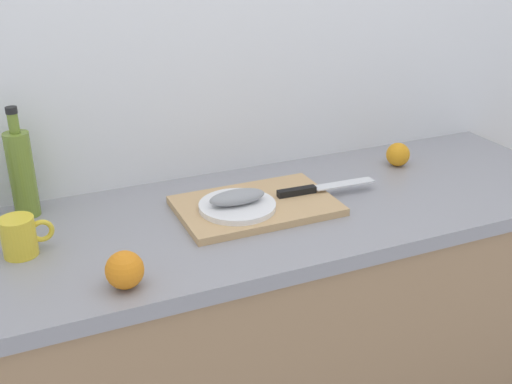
{
  "coord_description": "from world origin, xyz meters",
  "views": [
    {
      "loc": [
        -0.56,
        -1.33,
        1.61
      ],
      "look_at": [
        0.03,
        0.02,
        0.95
      ],
      "focal_mm": 43.24,
      "sensor_mm": 36.0,
      "label": 1
    }
  ],
  "objects_px": {
    "white_plate": "(237,205)",
    "fish_fillet": "(237,197)",
    "chef_knife": "(314,189)",
    "coffee_mug_1": "(20,236)",
    "olive_oil_bottle": "(22,172)",
    "cutting_board": "(256,206)",
    "orange_0": "(125,270)"
  },
  "relations": [
    {
      "from": "chef_knife",
      "to": "coffee_mug_1",
      "type": "xyz_separation_m",
      "value": [
        -0.76,
        -0.0,
        0.02
      ]
    },
    {
      "from": "cutting_board",
      "to": "white_plate",
      "type": "xyz_separation_m",
      "value": [
        -0.06,
        -0.01,
        0.02
      ]
    },
    {
      "from": "cutting_board",
      "to": "olive_oil_bottle",
      "type": "height_order",
      "value": "olive_oil_bottle"
    },
    {
      "from": "olive_oil_bottle",
      "to": "white_plate",
      "type": "bearing_deg",
      "value": -23.99
    },
    {
      "from": "coffee_mug_1",
      "to": "orange_0",
      "type": "bearing_deg",
      "value": -50.87
    },
    {
      "from": "cutting_board",
      "to": "fish_fillet",
      "type": "height_order",
      "value": "fish_fillet"
    },
    {
      "from": "white_plate",
      "to": "olive_oil_bottle",
      "type": "height_order",
      "value": "olive_oil_bottle"
    },
    {
      "from": "chef_knife",
      "to": "coffee_mug_1",
      "type": "height_order",
      "value": "coffee_mug_1"
    },
    {
      "from": "cutting_board",
      "to": "chef_knife",
      "type": "relative_size",
      "value": 1.42
    },
    {
      "from": "white_plate",
      "to": "olive_oil_bottle",
      "type": "distance_m",
      "value": 0.55
    },
    {
      "from": "fish_fillet",
      "to": "olive_oil_bottle",
      "type": "relative_size",
      "value": 0.52
    },
    {
      "from": "chef_knife",
      "to": "olive_oil_bottle",
      "type": "bearing_deg",
      "value": 166.41
    },
    {
      "from": "cutting_board",
      "to": "orange_0",
      "type": "bearing_deg",
      "value": -149.71
    },
    {
      "from": "cutting_board",
      "to": "chef_knife",
      "type": "height_order",
      "value": "chef_knife"
    },
    {
      "from": "white_plate",
      "to": "fish_fillet",
      "type": "xyz_separation_m",
      "value": [
        -0.0,
        0.0,
        0.03
      ]
    },
    {
      "from": "cutting_board",
      "to": "fish_fillet",
      "type": "relative_size",
      "value": 2.75
    },
    {
      "from": "white_plate",
      "to": "fish_fillet",
      "type": "height_order",
      "value": "fish_fillet"
    },
    {
      "from": "cutting_board",
      "to": "chef_knife",
      "type": "distance_m",
      "value": 0.18
    },
    {
      "from": "olive_oil_bottle",
      "to": "chef_knife",
      "type": "bearing_deg",
      "value": -16.0
    },
    {
      "from": "fish_fillet",
      "to": "orange_0",
      "type": "relative_size",
      "value": 1.84
    },
    {
      "from": "cutting_board",
      "to": "chef_knife",
      "type": "bearing_deg",
      "value": -0.21
    },
    {
      "from": "fish_fillet",
      "to": "orange_0",
      "type": "bearing_deg",
      "value": -146.93
    },
    {
      "from": "chef_knife",
      "to": "orange_0",
      "type": "xyz_separation_m",
      "value": [
        -0.57,
        -0.23,
        0.01
      ]
    },
    {
      "from": "cutting_board",
      "to": "coffee_mug_1",
      "type": "bearing_deg",
      "value": -179.61
    },
    {
      "from": "white_plate",
      "to": "olive_oil_bottle",
      "type": "xyz_separation_m",
      "value": [
        -0.5,
        0.22,
        0.09
      ]
    },
    {
      "from": "white_plate",
      "to": "olive_oil_bottle",
      "type": "relative_size",
      "value": 0.69
    },
    {
      "from": "cutting_board",
      "to": "coffee_mug_1",
      "type": "relative_size",
      "value": 3.5
    },
    {
      "from": "fish_fillet",
      "to": "coffee_mug_1",
      "type": "relative_size",
      "value": 1.27
    },
    {
      "from": "chef_knife",
      "to": "olive_oil_bottle",
      "type": "distance_m",
      "value": 0.77
    },
    {
      "from": "fish_fillet",
      "to": "olive_oil_bottle",
      "type": "height_order",
      "value": "olive_oil_bottle"
    },
    {
      "from": "cutting_board",
      "to": "white_plate",
      "type": "bearing_deg",
      "value": -168.52
    },
    {
      "from": "olive_oil_bottle",
      "to": "orange_0",
      "type": "distance_m",
      "value": 0.48
    }
  ]
}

